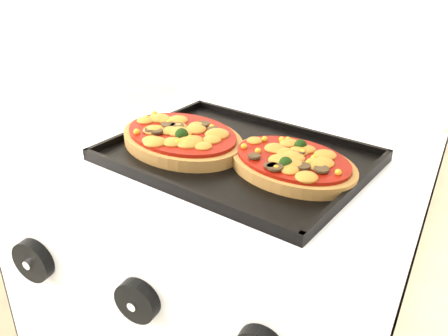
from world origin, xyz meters
The scene contains 6 objects.
control_panel centered at (0.00, 1.39, 0.85)m, with size 0.60×0.02×0.09m, color white.
knob_left centered at (-0.18, 1.37, 0.85)m, with size 0.06×0.06×0.02m, color black.
knob_center centered at (0.00, 1.37, 0.85)m, with size 0.06×0.06×0.02m, color black.
baking_tray centered at (-0.01, 1.68, 0.92)m, with size 0.42×0.31×0.02m, color black.
pizza_left centered at (-0.12, 1.67, 0.94)m, with size 0.24×0.18×0.04m, color olive, non-canonical shape.
pizza_right centered at (0.09, 1.67, 0.94)m, with size 0.22×0.16×0.03m, color olive, non-canonical shape.
Camera 1 is at (0.32, 0.99, 1.29)m, focal length 40.00 mm.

